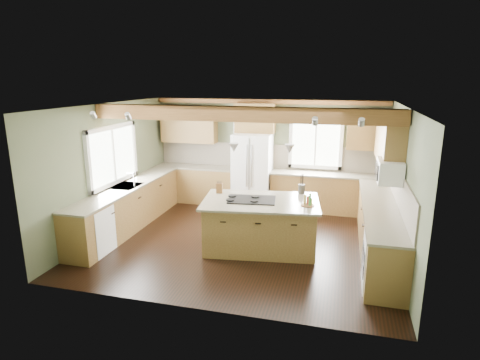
# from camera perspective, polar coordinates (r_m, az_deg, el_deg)

# --- Properties ---
(floor) EXTENTS (5.60, 5.60, 0.00)m
(floor) POSITION_cam_1_polar(r_m,az_deg,el_deg) (7.94, 0.43, -8.52)
(floor) COLOR black
(floor) RESTS_ON ground
(ceiling) EXTENTS (5.60, 5.60, 0.00)m
(ceiling) POSITION_cam_1_polar(r_m,az_deg,el_deg) (7.33, 0.47, 10.55)
(ceiling) COLOR silver
(ceiling) RESTS_ON wall_back
(wall_back) EXTENTS (5.60, 0.00, 5.60)m
(wall_back) POSITION_cam_1_polar(r_m,az_deg,el_deg) (9.92, 4.00, 3.94)
(wall_back) COLOR #4D583E
(wall_back) RESTS_ON ground
(wall_left) EXTENTS (0.00, 5.00, 5.00)m
(wall_left) POSITION_cam_1_polar(r_m,az_deg,el_deg) (8.64, -17.88, 1.71)
(wall_left) COLOR #4D583E
(wall_left) RESTS_ON ground
(wall_right) EXTENTS (0.00, 5.00, 5.00)m
(wall_right) POSITION_cam_1_polar(r_m,az_deg,el_deg) (7.39, 22.02, -0.71)
(wall_right) COLOR #4D583E
(wall_right) RESTS_ON ground
(ceiling_beam) EXTENTS (5.55, 0.26, 0.26)m
(ceiling_beam) POSITION_cam_1_polar(r_m,az_deg,el_deg) (7.09, -0.05, 9.37)
(ceiling_beam) COLOR brown
(ceiling_beam) RESTS_ON ceiling
(soffit_trim) EXTENTS (5.55, 0.20, 0.10)m
(soffit_trim) POSITION_cam_1_polar(r_m,az_deg,el_deg) (9.68, 4.01, 11.08)
(soffit_trim) COLOR brown
(soffit_trim) RESTS_ON ceiling
(backsplash_back) EXTENTS (5.58, 0.03, 0.58)m
(backsplash_back) POSITION_cam_1_polar(r_m,az_deg,el_deg) (9.92, 3.97, 3.42)
(backsplash_back) COLOR brown
(backsplash_back) RESTS_ON wall_back
(backsplash_right) EXTENTS (0.03, 3.70, 0.58)m
(backsplash_right) POSITION_cam_1_polar(r_m,az_deg,el_deg) (7.45, 21.79, -1.28)
(backsplash_right) COLOR brown
(backsplash_right) RESTS_ON wall_right
(base_cab_back_left) EXTENTS (2.02, 0.60, 0.88)m
(base_cab_back_left) POSITION_cam_1_polar(r_m,az_deg,el_deg) (10.31, -6.23, -0.62)
(base_cab_back_left) COLOR brown
(base_cab_back_left) RESTS_ON floor
(counter_back_left) EXTENTS (2.06, 0.64, 0.04)m
(counter_back_left) POSITION_cam_1_polar(r_m,az_deg,el_deg) (10.20, -6.30, 1.88)
(counter_back_left) COLOR #4D4739
(counter_back_left) RESTS_ON base_cab_back_left
(base_cab_back_right) EXTENTS (2.62, 0.60, 0.88)m
(base_cab_back_right) POSITION_cam_1_polar(r_m,az_deg,el_deg) (9.67, 12.28, -1.87)
(base_cab_back_right) COLOR brown
(base_cab_back_right) RESTS_ON floor
(counter_back_right) EXTENTS (2.66, 0.64, 0.04)m
(counter_back_right) POSITION_cam_1_polar(r_m,az_deg,el_deg) (9.55, 12.43, 0.78)
(counter_back_right) COLOR #4D4739
(counter_back_right) RESTS_ON base_cab_back_right
(base_cab_left) EXTENTS (0.60, 3.70, 0.88)m
(base_cab_left) POSITION_cam_1_polar(r_m,az_deg,el_deg) (8.74, -15.61, -3.82)
(base_cab_left) COLOR brown
(base_cab_left) RESTS_ON floor
(counter_left) EXTENTS (0.64, 3.74, 0.04)m
(counter_left) POSITION_cam_1_polar(r_m,az_deg,el_deg) (8.61, -15.81, -0.91)
(counter_left) COLOR #4D4739
(counter_left) RESTS_ON base_cab_left
(base_cab_right) EXTENTS (0.60, 3.70, 0.88)m
(base_cab_right) POSITION_cam_1_polar(r_m,az_deg,el_deg) (7.65, 19.13, -6.71)
(base_cab_right) COLOR brown
(base_cab_right) RESTS_ON floor
(counter_right) EXTENTS (0.64, 3.74, 0.04)m
(counter_right) POSITION_cam_1_polar(r_m,az_deg,el_deg) (7.51, 19.42, -3.43)
(counter_right) COLOR #4D4739
(counter_right) RESTS_ON base_cab_right
(upper_cab_back_left) EXTENTS (1.40, 0.35, 0.90)m
(upper_cab_back_left) POSITION_cam_1_polar(r_m,az_deg,el_deg) (10.21, -7.27, 7.85)
(upper_cab_back_left) COLOR brown
(upper_cab_back_left) RESTS_ON wall_back
(upper_cab_over_fridge) EXTENTS (0.96, 0.35, 0.70)m
(upper_cab_over_fridge) POSITION_cam_1_polar(r_m,az_deg,el_deg) (9.69, 2.13, 8.80)
(upper_cab_over_fridge) COLOR brown
(upper_cab_over_fridge) RESTS_ON wall_back
(upper_cab_right) EXTENTS (0.35, 2.20, 0.90)m
(upper_cab_right) POSITION_cam_1_polar(r_m,az_deg,el_deg) (8.12, 20.47, 5.40)
(upper_cab_right) COLOR brown
(upper_cab_right) RESTS_ON wall_right
(upper_cab_back_corner) EXTENTS (0.90, 0.35, 0.90)m
(upper_cab_back_corner) POSITION_cam_1_polar(r_m,az_deg,el_deg) (9.50, 17.72, 6.81)
(upper_cab_back_corner) COLOR brown
(upper_cab_back_corner) RESTS_ON wall_back
(window_left) EXTENTS (0.04, 1.60, 1.05)m
(window_left) POSITION_cam_1_polar(r_m,az_deg,el_deg) (8.62, -17.72, 3.40)
(window_left) COLOR white
(window_left) RESTS_ON wall_left
(window_back) EXTENTS (1.10, 0.04, 1.00)m
(window_back) POSITION_cam_1_polar(r_m,az_deg,el_deg) (9.72, 10.70, 5.01)
(window_back) COLOR white
(window_back) RESTS_ON wall_back
(sink) EXTENTS (0.50, 0.65, 0.03)m
(sink) POSITION_cam_1_polar(r_m,az_deg,el_deg) (8.61, -15.82, -0.88)
(sink) COLOR #262628
(sink) RESTS_ON counter_left
(faucet) EXTENTS (0.02, 0.02, 0.28)m
(faucet) POSITION_cam_1_polar(r_m,az_deg,el_deg) (8.49, -14.83, -0.02)
(faucet) COLOR #B2B2B7
(faucet) RESTS_ON sink
(dishwasher) EXTENTS (0.60, 0.60, 0.84)m
(dishwasher) POSITION_cam_1_polar(r_m,az_deg,el_deg) (7.71, -20.36, -6.73)
(dishwasher) COLOR white
(dishwasher) RESTS_ON floor
(oven) EXTENTS (0.60, 0.72, 0.84)m
(oven) POSITION_cam_1_polar(r_m,az_deg,el_deg) (6.46, 19.85, -10.85)
(oven) COLOR white
(oven) RESTS_ON floor
(microwave) EXTENTS (0.40, 0.70, 0.38)m
(microwave) POSITION_cam_1_polar(r_m,az_deg,el_deg) (7.25, 20.53, 1.20)
(microwave) COLOR white
(microwave) RESTS_ON wall_right
(pendant_left) EXTENTS (0.18, 0.18, 0.16)m
(pendant_left) POSITION_cam_1_polar(r_m,az_deg,el_deg) (7.13, -0.88, 4.61)
(pendant_left) COLOR #B2B2B7
(pendant_left) RESTS_ON ceiling
(pendant_right) EXTENTS (0.18, 0.18, 0.16)m
(pendant_right) POSITION_cam_1_polar(r_m,az_deg,el_deg) (7.07, 7.06, 4.41)
(pendant_right) COLOR #B2B2B7
(pendant_right) RESTS_ON ceiling
(refrigerator) EXTENTS (0.90, 0.74, 1.80)m
(refrigerator) POSITION_cam_1_polar(r_m,az_deg,el_deg) (9.70, 1.79, 1.32)
(refrigerator) COLOR white
(refrigerator) RESTS_ON floor
(island) EXTENTS (2.11, 1.45, 0.88)m
(island) POSITION_cam_1_polar(r_m,az_deg,el_deg) (7.46, 2.93, -6.44)
(island) COLOR brown
(island) RESTS_ON floor
(island_top) EXTENTS (2.25, 1.60, 0.04)m
(island_top) POSITION_cam_1_polar(r_m,az_deg,el_deg) (7.31, 2.97, -3.07)
(island_top) COLOR #4D4739
(island_top) RESTS_ON island
(cooktop) EXTENTS (0.92, 0.68, 0.02)m
(cooktop) POSITION_cam_1_polar(r_m,az_deg,el_deg) (7.31, 1.70, -2.80)
(cooktop) COLOR black
(cooktop) RESTS_ON island_top
(knife_block) EXTENTS (0.13, 0.11, 0.19)m
(knife_block) POSITION_cam_1_polar(r_m,az_deg,el_deg) (7.74, -2.96, -1.17)
(knife_block) COLOR brown
(knife_block) RESTS_ON island_top
(utensil_crock) EXTENTS (0.15, 0.15, 0.18)m
(utensil_crock) POSITION_cam_1_polar(r_m,az_deg,el_deg) (7.81, 8.75, -1.26)
(utensil_crock) COLOR #423935
(utensil_crock) RESTS_ON island_top
(bottle_tray) EXTENTS (0.24, 0.24, 0.22)m
(bottle_tray) POSITION_cam_1_polar(r_m,az_deg,el_deg) (7.07, 9.61, -2.78)
(bottle_tray) COLOR brown
(bottle_tray) RESTS_ON island_top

